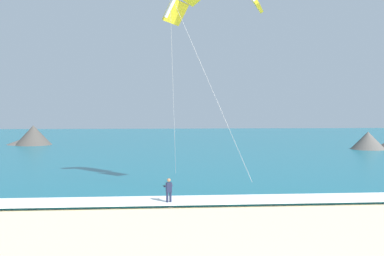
# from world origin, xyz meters

# --- Properties ---
(sea) EXTENTS (200.00, 120.00, 0.20)m
(sea) POSITION_xyz_m (0.00, 73.34, 0.10)
(sea) COLOR #146075
(sea) RESTS_ON ground
(surf_foam) EXTENTS (200.00, 2.83, 0.04)m
(surf_foam) POSITION_xyz_m (0.00, 14.34, 0.22)
(surf_foam) COLOR white
(surf_foam) RESTS_ON sea
(surfboard) EXTENTS (0.79, 1.47, 0.09)m
(surfboard) POSITION_xyz_m (-3.84, 13.76, 0.03)
(surfboard) COLOR white
(surfboard) RESTS_ON ground
(kitesurfer) EXTENTS (0.61, 0.61, 1.69)m
(kitesurfer) POSITION_xyz_m (-3.84, 13.78, 0.94)
(kitesurfer) COLOR #191E38
(kitesurfer) RESTS_ON ground
(headland_left) EXTENTS (8.54, 9.07, 3.50)m
(headland_left) POSITION_xyz_m (-25.84, 62.87, 1.33)
(headland_left) COLOR #56514C
(headland_left) RESTS_ON ground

